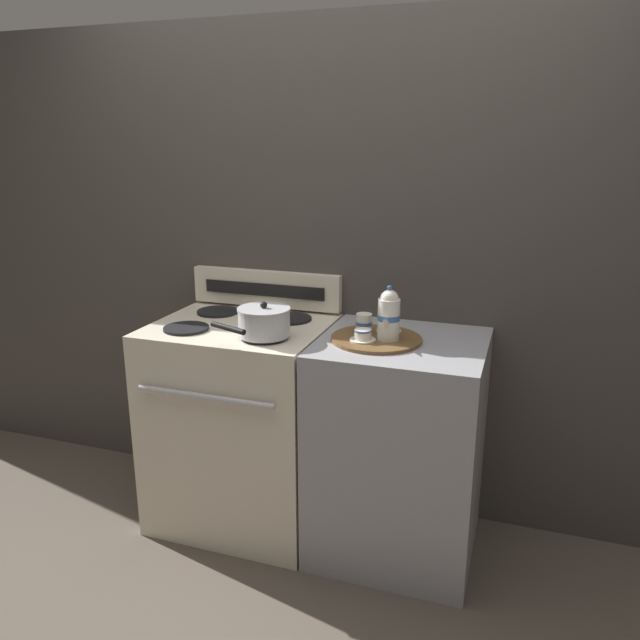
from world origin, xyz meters
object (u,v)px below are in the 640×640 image
object	(u,v)px
saucepan	(264,322)
creamer_jug	(364,323)
teacup_right	(389,326)
teapot	(389,315)
serving_tray	(376,339)
stove	(243,423)
teacup_left	(363,335)

from	to	relation	value
saucepan	creamer_jug	world-z (taller)	saucepan
teacup_right	creamer_jug	xyz separation A→B (m)	(-0.09, -0.05, 0.02)
saucepan	teapot	bearing A→B (deg)	12.57
serving_tray	teacup_right	size ratio (longest dim) A/B	3.55
stove	saucepan	world-z (taller)	saucepan
stove	serving_tray	world-z (taller)	serving_tray
teapot	teacup_left	world-z (taller)	teapot
stove	saucepan	size ratio (longest dim) A/B	2.88
saucepan	teacup_right	distance (m)	0.51
teapot	teacup_left	distance (m)	0.13
serving_tray	teapot	distance (m)	0.12
teacup_right	creamer_jug	size ratio (longest dim) A/B	1.30
serving_tray	teacup_right	world-z (taller)	teacup_right
saucepan	teapot	xyz separation A→B (m)	(0.48, 0.11, 0.04)
creamer_jug	teacup_right	bearing A→B (deg)	25.98
saucepan	teacup_left	size ratio (longest dim) A/B	3.21
serving_tray	creamer_jug	xyz separation A→B (m)	(-0.06, 0.05, 0.05)
saucepan	teapot	world-z (taller)	teapot
teacup_right	creamer_jug	world-z (taller)	creamer_jug
serving_tray	teacup_left	size ratio (longest dim) A/B	3.55
teacup_right	stove	bearing A→B (deg)	-174.04
saucepan	creamer_jug	distance (m)	0.40
teacup_left	teacup_right	size ratio (longest dim) A/B	1.00
saucepan	stove	bearing A→B (deg)	141.27
teapot	stove	bearing A→B (deg)	176.98
stove	teacup_right	size ratio (longest dim) A/B	9.26
creamer_jug	serving_tray	bearing A→B (deg)	-36.19
teacup_left	teacup_right	distance (m)	0.17
saucepan	teacup_right	world-z (taller)	saucepan
stove	teacup_left	distance (m)	0.76
teacup_right	teacup_left	bearing A→B (deg)	-114.50
teacup_right	creamer_jug	bearing A→B (deg)	-154.02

